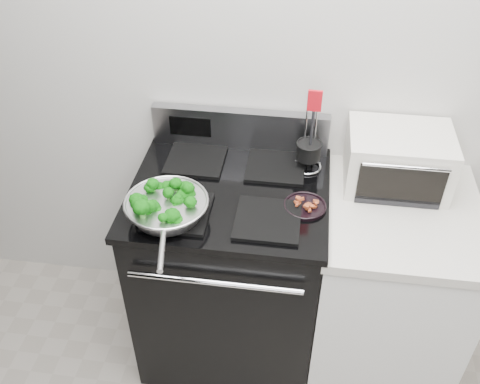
% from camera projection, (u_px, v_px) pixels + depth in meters
% --- Properties ---
extents(back_wall, '(4.00, 0.02, 2.70)m').
position_uv_depth(back_wall, '(317.00, 63.00, 2.10)').
color(back_wall, beige).
rests_on(back_wall, ground).
extents(gas_range, '(0.79, 0.69, 1.13)m').
position_uv_depth(gas_range, '(231.00, 268.00, 2.41)').
color(gas_range, black).
rests_on(gas_range, floor).
extents(counter, '(0.62, 0.68, 0.92)m').
position_uv_depth(counter, '(384.00, 289.00, 2.35)').
color(counter, white).
rests_on(counter, floor).
extents(skillet, '(0.31, 0.49, 0.07)m').
position_uv_depth(skillet, '(167.00, 207.00, 1.96)').
color(skillet, silver).
rests_on(skillet, gas_range).
extents(broccoli_pile, '(0.25, 0.25, 0.08)m').
position_uv_depth(broccoli_pile, '(166.00, 203.00, 1.95)').
color(broccoli_pile, '#043405').
rests_on(broccoli_pile, skillet).
extents(bacon_plate, '(0.16, 0.16, 0.04)m').
position_uv_depth(bacon_plate, '(305.00, 204.00, 2.02)').
color(bacon_plate, black).
rests_on(bacon_plate, gas_range).
extents(utensil_holder, '(0.12, 0.12, 0.37)m').
position_uv_depth(utensil_holder, '(308.00, 155.00, 2.19)').
color(utensil_holder, silver).
rests_on(utensil_holder, gas_range).
extents(toaster_oven, '(0.40, 0.31, 0.23)m').
position_uv_depth(toaster_oven, '(398.00, 159.00, 2.13)').
color(toaster_oven, silver).
rests_on(toaster_oven, counter).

